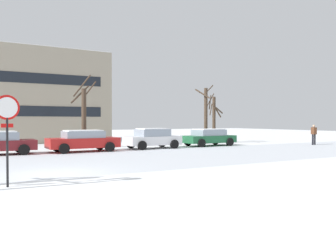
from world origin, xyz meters
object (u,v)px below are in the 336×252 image
at_px(parked_car_green, 209,137).
at_px(pedestrian_crossing, 314,133).
at_px(stop_sign, 7,122).
at_px(parked_car_red, 83,141).
at_px(parked_car_white, 153,138).

relative_size(parked_car_green, pedestrian_crossing, 2.55).
distance_m(stop_sign, parked_car_green, 19.39).
distance_m(parked_car_red, pedestrian_crossing, 18.91).
xyz_separation_m(parked_car_red, pedestrian_crossing, (18.65, -3.10, 0.26)).
distance_m(stop_sign, pedestrian_crossing, 25.41).
xyz_separation_m(parked_car_red, parked_car_white, (5.14, 0.12, 0.02)).
xyz_separation_m(parked_car_white, parked_car_green, (5.14, 0.14, -0.04)).
bearing_deg(parked_car_green, pedestrian_crossing, -21.86).
relative_size(stop_sign, parked_car_red, 0.62).
xyz_separation_m(stop_sign, parked_car_green, (15.77, 11.21, -1.27)).
height_order(stop_sign, parked_car_red, stop_sign).
bearing_deg(pedestrian_crossing, parked_car_white, 166.60).
relative_size(stop_sign, pedestrian_crossing, 1.66).
height_order(parked_car_white, parked_car_green, parked_car_white).
xyz_separation_m(stop_sign, parked_car_white, (10.63, 11.07, -1.22)).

